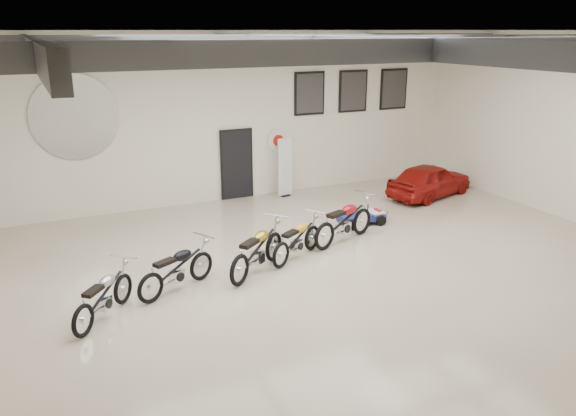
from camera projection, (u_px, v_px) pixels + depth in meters
name	position (u px, v px, depth m)	size (l,w,h in m)	color
floor	(312.00, 271.00, 12.20)	(16.00, 12.00, 0.01)	#C5B496
ceiling	(315.00, 30.00, 10.68)	(16.00, 12.00, 0.01)	gray
back_wall	(219.00, 119.00, 16.61)	(16.00, 0.02, 5.00)	white
ceiling_beams	(315.00, 44.00, 10.76)	(15.80, 11.80, 0.32)	#4F5056
door	(237.00, 165.00, 17.21)	(0.92, 0.08, 2.10)	black
logo_plaque	(75.00, 117.00, 14.84)	(2.30, 0.06, 1.16)	silver
poster_left	(309.00, 93.00, 17.61)	(1.05, 0.08, 1.35)	black
poster_mid	(353.00, 91.00, 18.26)	(1.05, 0.08, 1.35)	black
poster_right	(394.00, 89.00, 18.92)	(1.05, 0.08, 1.35)	black
oil_sign	(278.00, 140.00, 17.58)	(0.72, 0.10, 0.72)	white
banner_stand	(285.00, 167.00, 17.44)	(0.50, 0.20, 1.85)	white
motorcycle_silver	(103.00, 295.00, 10.07)	(1.82, 0.56, 0.95)	silver
motorcycle_black	(176.00, 268.00, 11.15)	(1.89, 0.59, 0.99)	silver
motorcycle_gold	(257.00, 249.00, 11.99)	(2.08, 0.64, 1.08)	silver
motorcycle_yellow	(297.00, 239.00, 12.75)	(1.85, 0.57, 0.96)	silver
motorcycle_red	(344.00, 221.00, 13.74)	(2.12, 0.66, 1.10)	silver
go_kart	(366.00, 214.00, 15.10)	(1.56, 0.70, 0.56)	navy
vintage_car	(430.00, 180.00, 17.51)	(3.13, 1.26, 1.07)	#9B120E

